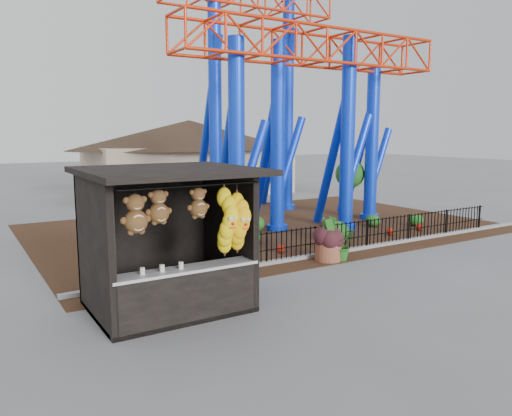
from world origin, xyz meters
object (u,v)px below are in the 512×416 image
roller_coaster (287,68)px  terracotta_planter (328,251)px  prize_booth (171,243)px  potted_plant (340,245)px

roller_coaster → terracotta_planter: bearing=-113.0°
roller_coaster → prize_booth: bearing=-138.0°
terracotta_planter → potted_plant: potted_plant is taller
roller_coaster → potted_plant: roller_coaster is taller
prize_booth → roller_coaster: (8.10, 7.31, 4.92)m
roller_coaster → terracotta_planter: 8.77m
prize_booth → roller_coaster: 11.97m
prize_booth → terracotta_planter: 5.99m
terracotta_planter → potted_plant: (0.35, -0.16, 0.19)m
prize_booth → roller_coaster: bearing=42.0°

